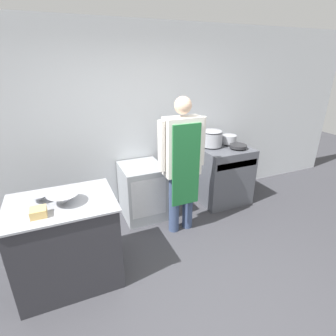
{
  "coord_description": "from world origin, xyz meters",
  "views": [
    {
      "loc": [
        -1.09,
        -1.47,
        2.2
      ],
      "look_at": [
        0.06,
        1.2,
        1.0
      ],
      "focal_mm": 28.0,
      "sensor_mm": 36.0,
      "label": 1
    }
  ],
  "objects_px": {
    "mixing_bowl": "(64,198)",
    "plastic_tub": "(38,212)",
    "sauce_pot": "(229,139)",
    "stove": "(223,174)",
    "fridge_unit": "(142,191)",
    "saute_pan": "(238,146)",
    "person_cook": "(182,159)",
    "stock_pot": "(212,138)"
  },
  "relations": [
    {
      "from": "sauce_pot",
      "to": "fridge_unit",
      "type": "bearing_deg",
      "value": -177.61
    },
    {
      "from": "plastic_tub",
      "to": "stock_pot",
      "type": "relative_size",
      "value": 0.42
    },
    {
      "from": "plastic_tub",
      "to": "saute_pan",
      "type": "distance_m",
      "value": 2.94
    },
    {
      "from": "stove",
      "to": "fridge_unit",
      "type": "distance_m",
      "value": 1.37
    },
    {
      "from": "sauce_pot",
      "to": "saute_pan",
      "type": "bearing_deg",
      "value": -90.0
    },
    {
      "from": "mixing_bowl",
      "to": "saute_pan",
      "type": "xyz_separation_m",
      "value": [
        2.58,
        0.75,
        -0.03
      ]
    },
    {
      "from": "plastic_tub",
      "to": "saute_pan",
      "type": "relative_size",
      "value": 0.5
    },
    {
      "from": "stove",
      "to": "mixing_bowl",
      "type": "bearing_deg",
      "value": -160.24
    },
    {
      "from": "fridge_unit",
      "to": "mixing_bowl",
      "type": "height_order",
      "value": "mixing_bowl"
    },
    {
      "from": "mixing_bowl",
      "to": "saute_pan",
      "type": "distance_m",
      "value": 2.69
    },
    {
      "from": "sauce_pot",
      "to": "person_cook",
      "type": "bearing_deg",
      "value": -152.14
    },
    {
      "from": "mixing_bowl",
      "to": "sauce_pot",
      "type": "distance_m",
      "value": 2.77
    },
    {
      "from": "mixing_bowl",
      "to": "plastic_tub",
      "type": "height_order",
      "value": "mixing_bowl"
    },
    {
      "from": "plastic_tub",
      "to": "sauce_pot",
      "type": "distance_m",
      "value": 3.02
    },
    {
      "from": "fridge_unit",
      "to": "sauce_pot",
      "type": "xyz_separation_m",
      "value": [
        1.52,
        0.06,
        0.6
      ]
    },
    {
      "from": "saute_pan",
      "to": "person_cook",
      "type": "bearing_deg",
      "value": -162.39
    },
    {
      "from": "mixing_bowl",
      "to": "plastic_tub",
      "type": "distance_m",
      "value": 0.26
    },
    {
      "from": "mixing_bowl",
      "to": "sauce_pot",
      "type": "relative_size",
      "value": 1.27
    },
    {
      "from": "mixing_bowl",
      "to": "sauce_pot",
      "type": "bearing_deg",
      "value": 21.06
    },
    {
      "from": "stock_pot",
      "to": "sauce_pot",
      "type": "bearing_deg",
      "value": 0.0
    },
    {
      "from": "stove",
      "to": "sauce_pot",
      "type": "bearing_deg",
      "value": 38.28
    },
    {
      "from": "mixing_bowl",
      "to": "stock_pot",
      "type": "xyz_separation_m",
      "value": [
        2.25,
        1.0,
        0.08
      ]
    },
    {
      "from": "fridge_unit",
      "to": "plastic_tub",
      "type": "height_order",
      "value": "plastic_tub"
    },
    {
      "from": "stove",
      "to": "saute_pan",
      "type": "bearing_deg",
      "value": -37.77
    },
    {
      "from": "saute_pan",
      "to": "plastic_tub",
      "type": "bearing_deg",
      "value": -162.22
    },
    {
      "from": "fridge_unit",
      "to": "sauce_pot",
      "type": "bearing_deg",
      "value": 2.39
    },
    {
      "from": "mixing_bowl",
      "to": "saute_pan",
      "type": "bearing_deg",
      "value": 16.23
    },
    {
      "from": "person_cook",
      "to": "saute_pan",
      "type": "height_order",
      "value": "person_cook"
    },
    {
      "from": "stove",
      "to": "mixing_bowl",
      "type": "relative_size",
      "value": 3.17
    },
    {
      "from": "fridge_unit",
      "to": "stock_pot",
      "type": "bearing_deg",
      "value": 3.04
    },
    {
      "from": "mixing_bowl",
      "to": "plastic_tub",
      "type": "xyz_separation_m",
      "value": [
        -0.22,
        -0.15,
        -0.02
      ]
    },
    {
      "from": "stove",
      "to": "person_cook",
      "type": "height_order",
      "value": "person_cook"
    },
    {
      "from": "plastic_tub",
      "to": "stock_pot",
      "type": "height_order",
      "value": "stock_pot"
    },
    {
      "from": "person_cook",
      "to": "sauce_pot",
      "type": "distance_m",
      "value": 1.3
    },
    {
      "from": "person_cook",
      "to": "plastic_tub",
      "type": "relative_size",
      "value": 13.54
    },
    {
      "from": "stove",
      "to": "stock_pot",
      "type": "xyz_separation_m",
      "value": [
        -0.17,
        0.12,
        0.61
      ]
    },
    {
      "from": "mixing_bowl",
      "to": "stove",
      "type": "bearing_deg",
      "value": 19.76
    },
    {
      "from": "stove",
      "to": "sauce_pot",
      "type": "relative_size",
      "value": 4.03
    },
    {
      "from": "person_cook",
      "to": "stock_pot",
      "type": "relative_size",
      "value": 5.69
    },
    {
      "from": "stock_pot",
      "to": "saute_pan",
      "type": "xyz_separation_m",
      "value": [
        0.33,
        -0.24,
        -0.11
      ]
    },
    {
      "from": "fridge_unit",
      "to": "sauce_pot",
      "type": "height_order",
      "value": "sauce_pot"
    },
    {
      "from": "fridge_unit",
      "to": "mixing_bowl",
      "type": "distance_m",
      "value": 1.53
    }
  ]
}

